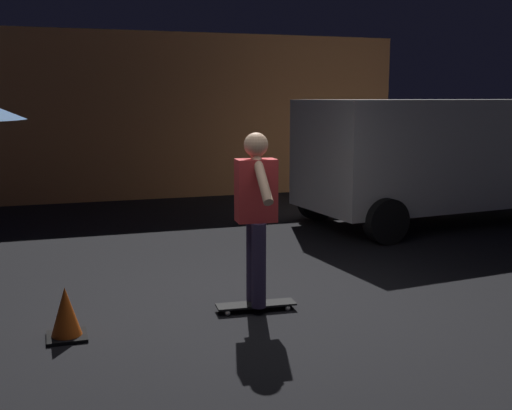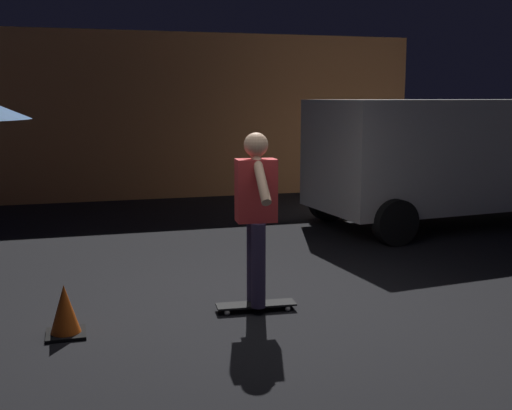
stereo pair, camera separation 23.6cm
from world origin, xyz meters
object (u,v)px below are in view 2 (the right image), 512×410
parked_van (454,154)px  skateboard_ridden (256,305)px  skater (256,206)px  traffic_cone (65,312)px

parked_van → skateboard_ridden: (-4.31, -3.30, -1.11)m
parked_van → skater: size_ratio=2.86×
skateboard_ridden → skater: bearing=33.7°
skater → traffic_cone: 1.98m
parked_van → skater: parked_van is taller
skateboard_ridden → skater: skater is taller
skater → skateboard_ridden: bearing=-146.3°
skateboard_ridden → traffic_cone: 1.80m
parked_van → skater: bearing=-142.5°
parked_van → skateboard_ridden: size_ratio=6.02×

